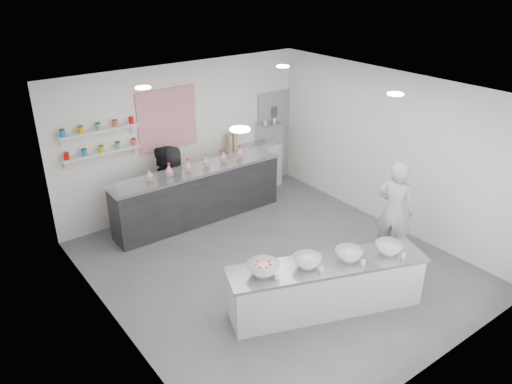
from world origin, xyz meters
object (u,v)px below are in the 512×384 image
(espresso_machine, at_px, (270,133))
(woman_prep, at_px, (395,211))
(prep_counter, at_px, (326,286))
(staff_left, at_px, (162,185))
(back_bar, at_px, (199,195))
(espresso_ledge, at_px, (252,168))
(staff_right, at_px, (173,184))

(espresso_machine, xyz_separation_m, woman_prep, (-0.24, -3.74, -0.35))
(prep_counter, xyz_separation_m, staff_left, (-0.63, 3.94, 0.38))
(back_bar, bearing_deg, espresso_machine, 14.27)
(back_bar, height_order, espresso_machine, espresso_machine)
(prep_counter, distance_m, espresso_ledge, 4.45)
(espresso_machine, bearing_deg, back_bar, -166.24)
(prep_counter, relative_size, espresso_machine, 5.73)
(woman_prep, bearing_deg, prep_counter, 78.98)
(espresso_ledge, relative_size, staff_left, 0.90)
(prep_counter, relative_size, back_bar, 0.84)
(prep_counter, height_order, woman_prep, woman_prep)
(espresso_ledge, relative_size, woman_prep, 0.79)
(back_bar, xyz_separation_m, espresso_machine, (2.21, 0.54, 0.71))
(espresso_machine, relative_size, staff_right, 0.33)
(staff_left, distance_m, staff_right, 0.20)
(espresso_machine, relative_size, woman_prep, 0.29)
(espresso_machine, height_order, woman_prep, woman_prep)
(back_bar, relative_size, espresso_ledge, 2.48)
(staff_left, bearing_deg, back_bar, 147.98)
(back_bar, relative_size, staff_left, 2.24)
(prep_counter, height_order, espresso_machine, espresso_machine)
(prep_counter, distance_m, staff_right, 3.91)
(espresso_machine, bearing_deg, espresso_ledge, 180.00)
(staff_right, bearing_deg, prep_counter, 79.79)
(woman_prep, height_order, staff_left, woman_prep)
(back_bar, relative_size, woman_prep, 1.96)
(prep_counter, bearing_deg, woman_prep, 31.77)
(woman_prep, height_order, staff_right, woman_prep)
(staff_left, bearing_deg, prep_counter, 98.39)
(staff_right, bearing_deg, espresso_machine, 168.87)
(back_bar, xyz_separation_m, staff_left, (-0.59, 0.36, 0.24))
(back_bar, bearing_deg, staff_right, 145.01)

